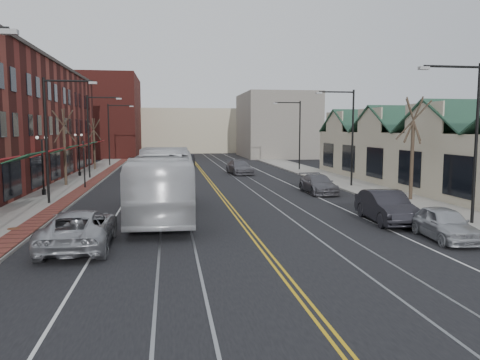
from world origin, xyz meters
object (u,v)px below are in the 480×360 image
object	(u,v)px
parked_suv	(79,229)
parked_car_d	(315,183)
transit_bus	(165,182)
parked_car_b	(386,207)
parked_car_c	(318,184)
parked_car_a	(444,224)

from	to	relation	value
parked_suv	parked_car_d	distance (m)	21.36
transit_bus	parked_car_b	xyz separation A→B (m)	(11.54, -3.97, -1.05)
parked_car_b	parked_car_d	world-z (taller)	parked_car_b
parked_car_c	parked_car_d	bearing A→B (deg)	90.17
transit_bus	parked_suv	distance (m)	7.91
parked_suv	parked_car_b	world-z (taller)	parked_car_b
parked_car_b	parked_car_c	xyz separation A→B (m)	(0.00, 11.30, -0.12)
parked_car_c	parked_car_d	world-z (taller)	parked_car_c
parked_suv	parked_car_a	world-z (taller)	parked_suv
parked_suv	parked_car_a	xyz separation A→B (m)	(15.81, -0.95, -0.08)
transit_bus	parked_car_a	size ratio (longest dim) A/B	3.16
parked_car_d	parked_suv	bearing A→B (deg)	-134.74
transit_bus	parked_car_d	distance (m)	14.20
parked_car_d	parked_car_b	bearing A→B (deg)	-90.13
transit_bus	parked_suv	bearing A→B (deg)	65.62
parked_car_a	parked_car_b	world-z (taller)	parked_car_b
parked_car_a	parked_car_b	distance (m)	4.09
parked_car_b	parked_suv	bearing A→B (deg)	-164.28
parked_car_b	parked_car_a	bearing A→B (deg)	-74.40
parked_suv	parked_car_d	size ratio (longest dim) A/B	1.46
transit_bus	parked_car_a	distance (m)	14.75
parked_car_b	parked_car_d	distance (m)	12.15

